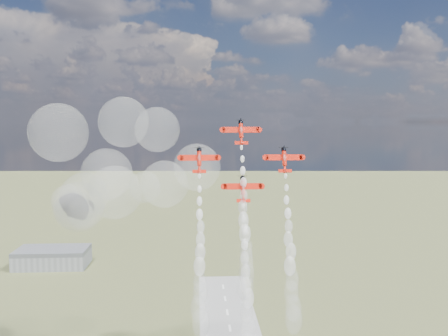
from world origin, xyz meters
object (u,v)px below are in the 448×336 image
plane_left (199,160)px  plane_slot (243,189)px  plane_lead (241,132)px  plane_right (284,159)px  hangar (52,257)px

plane_left → plane_slot: bearing=-15.0°
plane_lead → plane_right: plane_lead is taller
plane_left → plane_right: size_ratio=1.00×
plane_right → plane_slot: plane_right is taller
plane_slot → hangar: bearing=122.7°
hangar → plane_right: plane_right is taller
plane_right → plane_lead: bearing=165.0°
hangar → plane_slot: size_ratio=4.00×
plane_left → plane_right: bearing=0.0°
hangar → plane_slot: bearing=-57.3°
plane_left → plane_slot: plane_left is taller
plane_left → plane_right: (28.50, 0.00, 0.00)m
hangar → plane_left: bearing=-60.0°
plane_lead → plane_slot: 19.95m
plane_right → plane_slot: 17.39m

